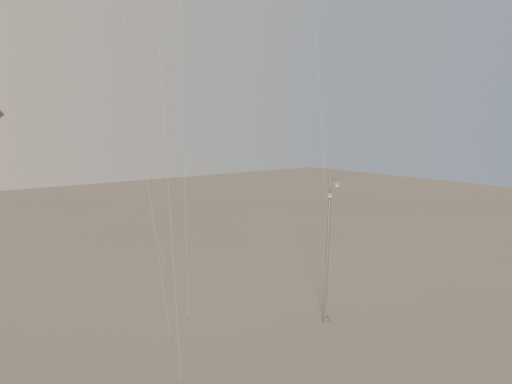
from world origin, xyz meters
TOP-DOWN VIEW (x-y plane):
  - ground at (0.00, 0.00)m, footprint 160.00×160.00m
  - street_lamp at (3.87, 0.18)m, footprint 1.52×0.89m
  - kite_3 at (-7.19, 0.66)m, footprint 0.61×2.36m
  - kite_4 at (9.20, 7.05)m, footprint 2.63×0.90m
  - kite_5 at (-3.18, 20.97)m, footprint 6.32×5.35m

SIDE VIEW (x-z plane):
  - ground at x=0.00m, z-range 0.00..0.00m
  - street_lamp at x=3.87m, z-range 0.31..9.68m
  - kite_3 at x=-7.19m, z-range 4.32..24.67m
  - kite_4 at x=9.20m, z-range 6.74..31.85m
  - kite_5 at x=-3.18m, z-range 6.69..35.50m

